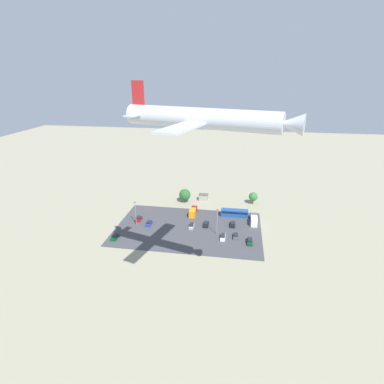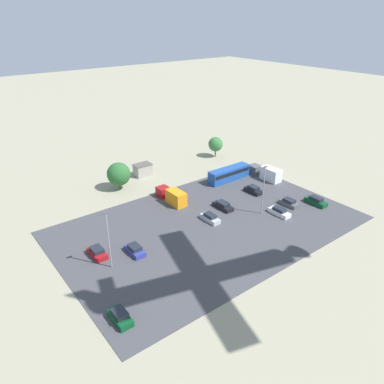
{
  "view_description": "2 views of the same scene",
  "coord_description": "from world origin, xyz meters",
  "px_view_note": "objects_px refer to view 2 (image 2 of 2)",
  "views": [
    {
      "loc": [
        -17.23,
        110.08,
        54.6
      ],
      "look_at": [
        -4.86,
        32.95,
        23.47
      ],
      "focal_mm": 28.0,
      "sensor_mm": 36.0,
      "label": 1
    },
    {
      "loc": [
        38.95,
        57.42,
        35.87
      ],
      "look_at": [
        1.63,
        8.72,
        6.17
      ],
      "focal_mm": 35.0,
      "sensor_mm": 36.0,
      "label": 2
    }
  ],
  "objects_px": {
    "parked_truck_0": "(172,196)",
    "parked_car_2": "(223,206)",
    "bus": "(229,173)",
    "parked_car_6": "(210,218)",
    "parked_car_7": "(97,252)",
    "parked_car_0": "(316,201)",
    "parked_car_8": "(120,317)",
    "parked_truck_1": "(266,173)",
    "parked_car_1": "(253,190)",
    "parked_car_5": "(135,250)",
    "shed_building": "(143,170)",
    "parked_car_3": "(289,203)",
    "parked_car_4": "(279,212)"
  },
  "relations": [
    {
      "from": "parked_car_4",
      "to": "parked_car_5",
      "type": "distance_m",
      "value": 29.38
    },
    {
      "from": "parked_car_6",
      "to": "parked_car_4",
      "type": "bearing_deg",
      "value": -27.53
    },
    {
      "from": "parked_car_5",
      "to": "parked_truck_0",
      "type": "bearing_deg",
      "value": 36.47
    },
    {
      "from": "parked_car_2",
      "to": "shed_building",
      "type": "bearing_deg",
      "value": 99.3
    },
    {
      "from": "shed_building",
      "to": "parked_truck_1",
      "type": "relative_size",
      "value": 0.48
    },
    {
      "from": "shed_building",
      "to": "parked_car_7",
      "type": "xyz_separation_m",
      "value": [
        22.98,
        24.34,
        -0.74
      ]
    },
    {
      "from": "parked_car_0",
      "to": "parked_car_3",
      "type": "distance_m",
      "value": 5.66
    },
    {
      "from": "parked_car_7",
      "to": "bus",
      "type": "bearing_deg",
      "value": -165.76
    },
    {
      "from": "shed_building",
      "to": "parked_car_8",
      "type": "distance_m",
      "value": 47.51
    },
    {
      "from": "bus",
      "to": "parked_truck_1",
      "type": "height_order",
      "value": "bus"
    },
    {
      "from": "parked_car_1",
      "to": "parked_car_6",
      "type": "distance_m",
      "value": 15.77
    },
    {
      "from": "parked_car_3",
      "to": "parked_car_6",
      "type": "height_order",
      "value": "parked_car_6"
    },
    {
      "from": "bus",
      "to": "parked_car_6",
      "type": "bearing_deg",
      "value": -52.74
    },
    {
      "from": "parked_car_0",
      "to": "parked_truck_0",
      "type": "relative_size",
      "value": 0.56
    },
    {
      "from": "parked_car_1",
      "to": "parked_car_8",
      "type": "xyz_separation_m",
      "value": [
        40.85,
        16.09,
        0.01
      ]
    },
    {
      "from": "parked_car_1",
      "to": "parked_car_8",
      "type": "relative_size",
      "value": 1.02
    },
    {
      "from": "parked_car_8",
      "to": "parked_truck_1",
      "type": "bearing_deg",
      "value": -157.96
    },
    {
      "from": "parked_car_2",
      "to": "parked_car_8",
      "type": "relative_size",
      "value": 1.14
    },
    {
      "from": "parked_car_3",
      "to": "parked_car_0",
      "type": "bearing_deg",
      "value": 148.38
    },
    {
      "from": "bus",
      "to": "parked_car_6",
      "type": "xyz_separation_m",
      "value": [
        15.75,
        11.98,
        -1.02
      ]
    },
    {
      "from": "bus",
      "to": "parked_car_0",
      "type": "xyz_separation_m",
      "value": [
        -5.84,
        19.98,
        -0.95
      ]
    },
    {
      "from": "parked_truck_0",
      "to": "parked_car_2",
      "type": "bearing_deg",
      "value": -53.02
    },
    {
      "from": "parked_car_0",
      "to": "parked_car_7",
      "type": "distance_m",
      "value": 44.6
    },
    {
      "from": "parked_car_8",
      "to": "parked_truck_1",
      "type": "height_order",
      "value": "parked_truck_1"
    },
    {
      "from": "parked_car_5",
      "to": "parked_car_6",
      "type": "bearing_deg",
      "value": 2.01
    },
    {
      "from": "shed_building",
      "to": "bus",
      "type": "xyz_separation_m",
      "value": [
        -14.53,
        14.81,
        0.24
      ]
    },
    {
      "from": "parked_car_2",
      "to": "parked_truck_1",
      "type": "xyz_separation_m",
      "value": [
        -18.16,
        -5.07,
        0.79
      ]
    },
    {
      "from": "parked_car_3",
      "to": "parked_car_8",
      "type": "relative_size",
      "value": 1.04
    },
    {
      "from": "parked_car_8",
      "to": "parked_car_3",
      "type": "bearing_deg",
      "value": -169.99
    },
    {
      "from": "parked_car_8",
      "to": "bus",
      "type": "bearing_deg",
      "value": -149.32
    },
    {
      "from": "parked_car_3",
      "to": "parked_car_4",
      "type": "distance_m",
      "value": 4.72
    },
    {
      "from": "bus",
      "to": "parked_car_1",
      "type": "bearing_deg",
      "value": -2.72
    },
    {
      "from": "parked_car_6",
      "to": "parked_truck_0",
      "type": "height_order",
      "value": "parked_truck_0"
    },
    {
      "from": "parked_car_4",
      "to": "parked_car_5",
      "type": "relative_size",
      "value": 1.1
    },
    {
      "from": "bus",
      "to": "parked_car_7",
      "type": "height_order",
      "value": "bus"
    },
    {
      "from": "bus",
      "to": "parked_car_1",
      "type": "xyz_separation_m",
      "value": [
        0.4,
        8.38,
        -0.97
      ]
    },
    {
      "from": "bus",
      "to": "parked_car_1",
      "type": "height_order",
      "value": "bus"
    },
    {
      "from": "parked_car_3",
      "to": "parked_car_6",
      "type": "bearing_deg",
      "value": -16.7
    },
    {
      "from": "parked_car_3",
      "to": "shed_building",
      "type": "bearing_deg",
      "value": -63.96
    },
    {
      "from": "parked_car_6",
      "to": "parked_car_8",
      "type": "relative_size",
      "value": 1.06
    },
    {
      "from": "parked_car_2",
      "to": "parked_car_6",
      "type": "height_order",
      "value": "parked_car_6"
    },
    {
      "from": "parked_car_1",
      "to": "parked_truck_1",
      "type": "height_order",
      "value": "parked_truck_1"
    },
    {
      "from": "parked_car_2",
      "to": "parked_car_8",
      "type": "distance_m",
      "value": 34.08
    },
    {
      "from": "shed_building",
      "to": "parked_car_1",
      "type": "distance_m",
      "value": 27.17
    },
    {
      "from": "parked_car_1",
      "to": "parked_truck_1",
      "type": "bearing_deg",
      "value": -155.33
    },
    {
      "from": "parked_car_7",
      "to": "parked_car_0",
      "type": "bearing_deg",
      "value": 166.44
    },
    {
      "from": "parked_car_2",
      "to": "parked_car_8",
      "type": "bearing_deg",
      "value": -154.41
    },
    {
      "from": "parked_car_0",
      "to": "parked_car_8",
      "type": "bearing_deg",
      "value": -174.55
    },
    {
      "from": "parked_car_6",
      "to": "parked_truck_0",
      "type": "relative_size",
      "value": 0.51
    },
    {
      "from": "parked_car_2",
      "to": "parked_car_6",
      "type": "bearing_deg",
      "value": -156.96
    }
  ]
}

